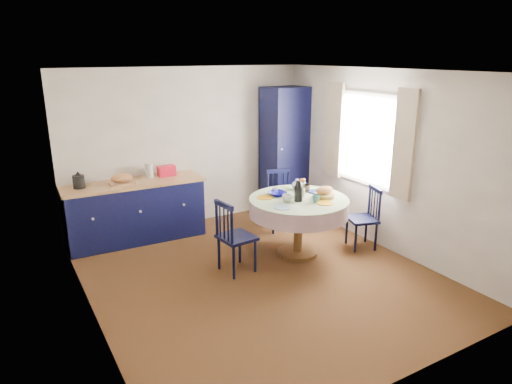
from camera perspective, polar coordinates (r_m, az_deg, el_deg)
floor at (r=5.85m, az=0.59°, el=-10.40°), size 4.50×4.50×0.00m
ceiling at (r=5.20m, az=0.68°, el=14.88°), size 4.50×4.50×0.00m
wall_back at (r=7.36m, az=-8.44°, el=5.51°), size 4.00×0.02×2.50m
wall_left at (r=4.73m, az=-20.65°, el=-1.88°), size 0.02×4.50×2.50m
wall_right at (r=6.61m, az=15.70°, el=3.76°), size 0.02×4.50×2.50m
window at (r=6.74m, az=13.79°, el=6.52°), size 0.10×1.74×1.45m
kitchen_counter at (r=6.98m, az=-14.84°, el=-2.21°), size 2.04×0.71×1.14m
pantry_cabinet at (r=7.90m, az=3.71°, el=5.17°), size 0.80×0.60×2.16m
dining_table at (r=6.21m, az=5.40°, el=-1.90°), size 1.34×1.34×1.09m
chair_left at (r=5.77m, az=-2.78°, el=-5.54°), size 0.45×0.47×0.96m
chair_far at (r=7.19m, az=3.07°, el=-0.98°), size 0.52×0.50×0.94m
chair_right at (r=6.68m, az=13.43°, el=-3.10°), size 0.49×0.50×0.89m
mug_a at (r=6.00m, az=3.86°, el=-0.79°), size 0.12×0.12×0.10m
mug_b at (r=6.02m, az=7.53°, el=-0.83°), size 0.11×0.11×0.10m
mug_c at (r=6.46m, az=6.24°, el=0.46°), size 0.13×0.13×0.10m
mug_d at (r=6.36m, az=2.39°, el=0.21°), size 0.09×0.09×0.08m
cobalt_bowl at (r=6.25m, az=2.72°, el=-0.22°), size 0.24×0.24×0.06m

